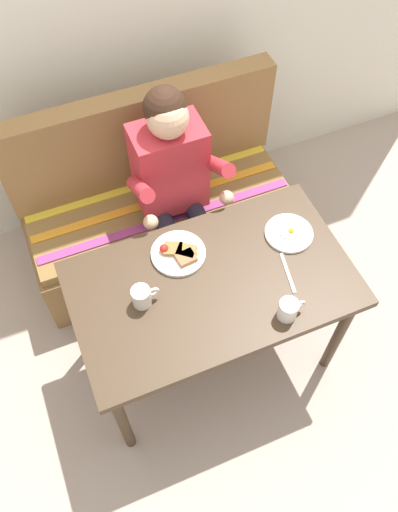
{
  "coord_description": "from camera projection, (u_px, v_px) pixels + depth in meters",
  "views": [
    {
      "loc": [
        -0.49,
        -1.03,
        2.63
      ],
      "look_at": [
        0.0,
        0.15,
        0.72
      ],
      "focal_mm": 36.82,
      "sensor_mm": 36.0,
      "label": 1
    }
  ],
  "objects": [
    {
      "name": "ground_plane",
      "position": [
        210.0,
        351.0,
        2.82
      ],
      "size": [
        8.0,
        8.0,
        0.0
      ],
      "primitive_type": "plane",
      "color": "#AC9A8D"
    },
    {
      "name": "table",
      "position": [
        212.0,
        292.0,
        2.28
      ],
      "size": [
        1.2,
        0.7,
        0.73
      ],
      "color": "#402F1F",
      "rests_on": "ground"
    },
    {
      "name": "couch",
      "position": [
        157.0,
        210.0,
        2.94
      ],
      "size": [
        1.44,
        0.56,
        1.0
      ],
      "color": "olive",
      "rests_on": "ground"
    },
    {
      "name": "person",
      "position": [
        175.0,
        180.0,
        2.52
      ],
      "size": [
        0.45,
        0.61,
        1.21
      ],
      "color": "#BD2E38",
      "rests_on": "ground"
    },
    {
      "name": "plate_breakfast",
      "position": [
        179.0,
        253.0,
        2.28
      ],
      "size": [
        0.24,
        0.24,
        0.05
      ],
      "color": "white",
      "rests_on": "table"
    },
    {
      "name": "plate_eggs",
      "position": [
        289.0,
        233.0,
        2.35
      ],
      "size": [
        0.22,
        0.22,
        0.04
      ],
      "color": "white",
      "rests_on": "table"
    },
    {
      "name": "coffee_mug",
      "position": [
        288.0,
        309.0,
        2.09
      ],
      "size": [
        0.12,
        0.08,
        0.09
      ],
      "color": "white",
      "rests_on": "table"
    },
    {
      "name": "coffee_mug_second",
      "position": [
        142.0,
        296.0,
        2.12
      ],
      "size": [
        0.12,
        0.08,
        0.09
      ],
      "color": "white",
      "rests_on": "table"
    },
    {
      "name": "knife",
      "position": [
        288.0,
        273.0,
        2.24
      ],
      "size": [
        0.05,
        0.2,
        0.0
      ],
      "primitive_type": "cube",
      "rotation": [
        0.0,
        0.0,
        -0.19
      ],
      "color": "silver",
      "rests_on": "table"
    }
  ]
}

